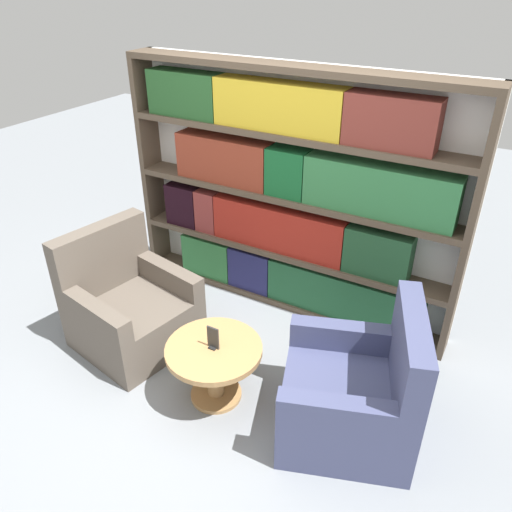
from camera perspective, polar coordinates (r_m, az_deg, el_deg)
ground_plane at (r=3.67m, az=-7.06°, el=-16.02°), size 14.00×14.00×0.00m
bookshelf at (r=4.10m, az=3.91°, el=6.60°), size 2.85×0.30×2.03m
armchair_left at (r=4.07m, az=-14.28°, el=-5.81°), size 0.94×0.94×0.93m
armchair_right at (r=3.32m, az=11.23°, el=-15.25°), size 1.02×1.02×0.93m
coffee_table at (r=3.46m, az=-4.77°, el=-11.93°), size 0.65×0.65×0.44m
table_sign at (r=3.33m, az=-4.92°, el=-9.44°), size 0.09×0.06×0.16m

